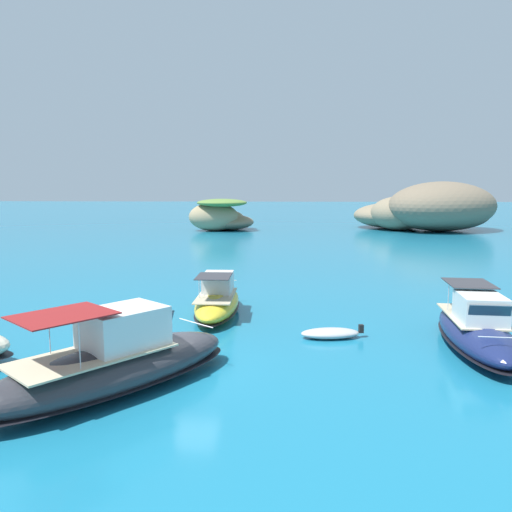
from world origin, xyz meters
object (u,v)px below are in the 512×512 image
object	(u,v)px
islet_small	(222,217)
dinghy_tender	(330,333)
motorboat_navy	(476,330)
motorboat_yellow	(217,301)
motorboat_charcoal	(114,364)
islet_large	(426,211)

from	to	relation	value
islet_small	dinghy_tender	xyz separation A→B (m)	(11.21, -55.01, -1.71)
islet_small	motorboat_navy	distance (m)	58.82
motorboat_yellow	islet_small	bearing A→B (deg)	96.36
motorboat_charcoal	motorboat_navy	xyz separation A→B (m)	(13.51, 5.02, -0.12)
motorboat_yellow	motorboat_charcoal	world-z (taller)	motorboat_charcoal
islet_small	motorboat_charcoal	bearing A→B (deg)	-86.69
islet_large	islet_small	world-z (taller)	islet_large
islet_large	dinghy_tender	size ratio (longest dim) A/B	8.99
motorboat_charcoal	dinghy_tender	xyz separation A→B (m)	(7.66, 6.29, -0.70)
islet_small	motorboat_yellow	xyz separation A→B (m)	(5.69, -51.07, -1.21)
motorboat_navy	dinghy_tender	bearing A→B (deg)	167.76
islet_small	motorboat_charcoal	xyz separation A→B (m)	(3.55, -61.30, -1.02)
islet_small	motorboat_navy	size ratio (longest dim) A/B	1.37
motorboat_navy	dinghy_tender	world-z (taller)	motorboat_navy
motorboat_yellow	motorboat_navy	xyz separation A→B (m)	(11.37, -5.21, 0.08)
motorboat_yellow	dinghy_tender	bearing A→B (deg)	-35.55
islet_large	islet_small	size ratio (longest dim) A/B	2.27
islet_large	motorboat_navy	distance (m)	59.46
islet_large	islet_small	bearing A→B (deg)	-177.31
islet_small	motorboat_navy	xyz separation A→B (m)	(17.06, -56.28, -1.13)
islet_small	motorboat_yellow	world-z (taller)	islet_small
motorboat_charcoal	islet_small	bearing A→B (deg)	93.31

